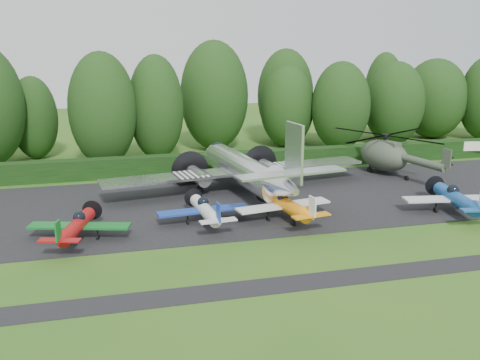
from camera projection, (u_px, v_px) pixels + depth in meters
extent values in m
plane|color=#265A19|center=(272.00, 244.00, 35.88)|extent=(160.00, 160.00, 0.00)
cube|color=black|center=(237.00, 202.00, 45.26)|extent=(70.00, 18.00, 0.01)
cube|color=black|center=(304.00, 282.00, 30.25)|extent=(70.00, 2.00, 0.00)
cube|color=black|center=(211.00, 172.00, 55.58)|extent=(90.00, 1.60, 2.00)
cylinder|color=white|center=(243.00, 170.00, 47.27)|extent=(2.58, 13.48, 2.58)
cone|color=white|center=(225.00, 153.00, 54.35)|extent=(2.58, 1.68, 2.58)
cone|color=white|center=(271.00, 188.00, 39.54)|extent=(2.58, 3.37, 2.58)
sphere|color=black|center=(227.00, 150.00, 53.20)|extent=(1.68, 1.68, 1.68)
cube|color=white|center=(240.00, 171.00, 48.41)|extent=(24.71, 2.70, 0.25)
cube|color=white|center=(191.00, 172.00, 47.32)|extent=(2.92, 2.81, 0.06)
cube|color=white|center=(287.00, 167.00, 49.44)|extent=(2.92, 2.81, 0.06)
cylinder|color=white|center=(200.00, 175.00, 48.27)|extent=(1.24, 3.59, 1.24)
cylinder|color=white|center=(276.00, 170.00, 49.96)|extent=(1.24, 3.59, 1.24)
cylinder|color=black|center=(195.00, 168.00, 50.64)|extent=(3.59, 0.03, 3.59)
cylinder|color=black|center=(268.00, 164.00, 52.33)|extent=(3.59, 0.03, 3.59)
cube|color=white|center=(275.00, 175.00, 38.39)|extent=(8.42, 1.57, 0.16)
cube|color=white|center=(276.00, 154.00, 37.67)|extent=(0.20, 2.47, 4.27)
cylinder|color=black|center=(201.00, 189.00, 48.16)|extent=(0.28, 1.01, 1.01)
cylinder|color=black|center=(277.00, 184.00, 49.86)|extent=(0.28, 1.01, 1.01)
cylinder|color=black|center=(276.00, 226.00, 38.91)|extent=(0.20, 0.49, 0.49)
cylinder|color=#9A0E0F|center=(77.00, 226.00, 36.15)|extent=(0.95, 5.46, 0.95)
sphere|color=black|center=(77.00, 217.00, 36.60)|extent=(0.83, 0.83, 0.83)
cube|color=#0F6620|center=(77.00, 226.00, 36.66)|extent=(6.95, 1.29, 0.14)
cube|color=#9A0E0F|center=(74.00, 240.00, 33.02)|extent=(2.58, 0.69, 0.10)
cube|color=#0F6620|center=(73.00, 230.00, 32.76)|extent=(0.10, 0.79, 1.29)
cylinder|color=black|center=(79.00, 211.00, 39.46)|extent=(1.49, 0.02, 1.49)
cylinder|color=black|center=(58.00, 239.00, 36.36)|extent=(0.14, 0.44, 0.44)
cylinder|color=black|center=(97.00, 236.00, 36.97)|extent=(0.14, 0.44, 0.44)
cylinder|color=black|center=(79.00, 227.00, 38.81)|extent=(0.12, 0.40, 0.40)
cylinder|color=silver|center=(205.00, 210.00, 39.55)|extent=(0.95, 5.45, 0.95)
sphere|color=black|center=(204.00, 202.00, 40.00)|extent=(0.83, 0.83, 0.83)
cube|color=#193899|center=(204.00, 210.00, 40.06)|extent=(6.94, 1.29, 0.14)
cube|color=silver|center=(214.00, 221.00, 36.42)|extent=(2.58, 0.69, 0.10)
cube|color=#193899|center=(214.00, 213.00, 36.17)|extent=(0.10, 0.79, 1.29)
cylinder|color=black|center=(197.00, 197.00, 42.85)|extent=(1.49, 0.02, 1.49)
cylinder|color=black|center=(188.00, 222.00, 39.76)|extent=(0.14, 0.44, 0.44)
cylinder|color=black|center=(222.00, 219.00, 40.37)|extent=(0.14, 0.44, 0.44)
cylinder|color=black|center=(200.00, 212.00, 42.21)|extent=(0.12, 0.40, 0.40)
cylinder|color=orange|center=(287.00, 205.00, 40.40)|extent=(1.04, 5.93, 1.04)
sphere|color=black|center=(284.00, 197.00, 40.88)|extent=(0.91, 0.91, 0.91)
cube|color=silver|center=(284.00, 205.00, 40.95)|extent=(7.55, 1.40, 0.15)
cube|color=orange|center=(304.00, 217.00, 36.99)|extent=(2.81, 0.76, 0.11)
cube|color=silver|center=(305.00, 207.00, 36.71)|extent=(0.11, 0.86, 1.40)
cylinder|color=black|center=(272.00, 192.00, 43.99)|extent=(1.62, 0.02, 1.62)
cylinder|color=black|center=(268.00, 218.00, 40.63)|extent=(0.15, 0.47, 0.47)
cylinder|color=black|center=(302.00, 215.00, 41.29)|extent=(0.15, 0.47, 0.47)
cylinder|color=black|center=(275.00, 207.00, 43.29)|extent=(0.13, 0.43, 0.43)
cylinder|color=#174B8D|center=(457.00, 199.00, 41.89)|extent=(1.08, 6.17, 1.08)
sphere|color=black|center=(452.00, 190.00, 42.40)|extent=(0.94, 0.94, 0.94)
cube|color=silver|center=(452.00, 199.00, 42.46)|extent=(7.85, 1.46, 0.16)
cylinder|color=black|center=(427.00, 186.00, 45.63)|extent=(1.68, 0.02, 1.68)
cylinder|color=black|center=(436.00, 211.00, 42.13)|extent=(0.16, 0.49, 0.49)
cylinder|color=black|center=(468.00, 209.00, 42.82)|extent=(0.16, 0.49, 0.49)
cylinder|color=black|center=(434.00, 201.00, 44.90)|extent=(0.13, 0.45, 0.45)
ellipsoid|color=#3B4535|center=(384.00, 155.00, 54.46)|extent=(3.29, 6.03, 3.15)
cylinder|color=#3B4535|center=(409.00, 162.00, 49.93)|extent=(0.74, 6.32, 0.74)
cube|color=#3B4535|center=(431.00, 160.00, 46.62)|extent=(0.13, 0.95, 1.69)
cylinder|color=black|center=(385.00, 140.00, 54.05)|extent=(0.32, 0.32, 0.84)
cylinder|color=black|center=(385.00, 135.00, 53.93)|extent=(0.74, 0.74, 0.26)
cylinder|color=black|center=(385.00, 135.00, 53.93)|extent=(12.64, 12.64, 0.06)
cube|color=#3B4535|center=(389.00, 145.00, 53.36)|extent=(0.95, 2.11, 0.74)
ellipsoid|color=black|center=(376.00, 151.00, 56.01)|extent=(2.00, 2.00, 1.80)
cylinder|color=black|center=(370.00, 169.00, 55.40)|extent=(0.19, 0.59, 0.59)
cylinder|color=black|center=(388.00, 168.00, 55.90)|extent=(0.19, 0.59, 0.59)
cylinder|color=black|center=(400.00, 179.00, 51.71)|extent=(0.17, 0.51, 0.51)
cylinder|color=#3F3326|center=(458.00, 153.00, 61.33)|extent=(0.13, 0.13, 1.32)
cube|color=white|center=(472.00, 146.00, 61.52)|extent=(3.51, 0.09, 1.10)
cylinder|color=black|center=(37.00, 145.00, 61.44)|extent=(0.70, 0.70, 3.09)
ellipsoid|color=#1B3511|center=(34.00, 118.00, 60.63)|extent=(5.28, 5.28, 9.43)
cylinder|color=black|center=(287.00, 134.00, 68.27)|extent=(0.70, 0.70, 3.33)
ellipsoid|color=#1B3511|center=(287.00, 107.00, 67.39)|extent=(6.82, 6.82, 10.19)
cylinder|color=black|center=(215.00, 132.00, 66.36)|extent=(0.70, 0.70, 4.37)
ellipsoid|color=#1B3511|center=(214.00, 96.00, 65.22)|extent=(8.30, 8.30, 13.35)
cylinder|color=black|center=(105.00, 148.00, 57.74)|extent=(0.70, 0.70, 4.00)
ellipsoid|color=#1B3511|center=(103.00, 110.00, 56.70)|extent=(7.16, 7.16, 12.23)
cylinder|color=black|center=(339.00, 135.00, 66.44)|extent=(0.70, 0.70, 3.55)
ellipsoid|color=#1B3511|center=(341.00, 106.00, 65.51)|extent=(7.19, 7.19, 10.86)
cylinder|color=black|center=(392.00, 131.00, 69.70)|extent=(0.70, 0.70, 3.51)
ellipsoid|color=#1B3511|center=(395.00, 103.00, 68.78)|extent=(7.56, 7.56, 10.74)
cylinder|color=black|center=(432.00, 125.00, 74.45)|extent=(0.70, 0.70, 3.57)
ellipsoid|color=#1B3511|center=(434.00, 99.00, 73.52)|extent=(8.77, 8.77, 10.91)
cylinder|color=black|center=(157.00, 143.00, 60.90)|extent=(0.70, 0.70, 3.87)
ellipsoid|color=#1B3511|center=(156.00, 108.00, 59.89)|extent=(6.18, 6.18, 11.83)
cylinder|color=black|center=(382.00, 124.00, 74.42)|extent=(0.70, 0.70, 3.84)
ellipsoid|color=#1B3511|center=(383.00, 96.00, 73.41)|extent=(5.41, 5.41, 11.74)
cylinder|color=black|center=(285.00, 126.00, 72.21)|extent=(0.70, 0.70, 4.01)
ellipsoid|color=#1B3511|center=(285.00, 95.00, 71.16)|extent=(7.44, 7.44, 12.25)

